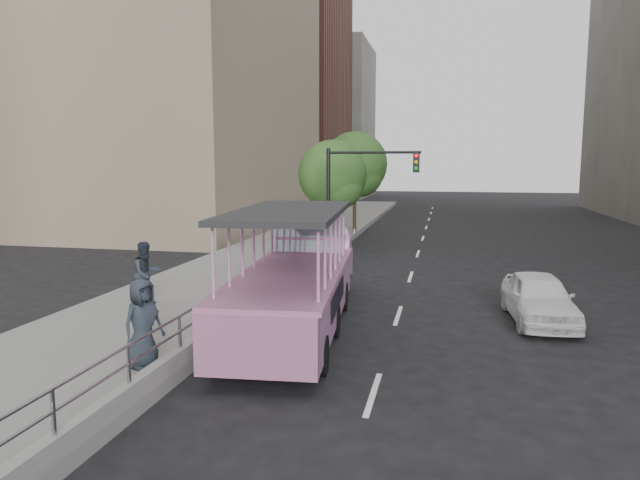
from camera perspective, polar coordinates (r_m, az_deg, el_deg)
ground at (r=13.74m, az=2.17°, el=-11.61°), size 160.00×160.00×0.00m
sidewalk at (r=24.54m, az=-6.90°, el=-2.65°), size 5.50×80.00×0.30m
kerb_wall at (r=16.24m, az=-7.50°, el=-6.85°), size 0.24×30.00×0.36m
guardrail at (r=16.08m, az=-7.55°, el=-4.56°), size 0.07×22.00×0.71m
duck_boat at (r=16.14m, az=-2.11°, el=-4.04°), size 3.37×10.37×3.38m
car at (r=17.59m, az=21.05°, el=-5.41°), size 1.96×4.26×1.41m
pedestrian_near at (r=14.01m, az=-17.14°, el=-6.97°), size 0.57×0.67×1.56m
pedestrian_mid at (r=17.90m, az=-16.98°, el=-3.21°), size 1.09×1.17×1.91m
pedestrian_far at (r=12.51m, az=-17.30°, el=-7.95°), size 0.92×1.09×1.89m
parking_sign at (r=19.63m, az=-2.94°, el=-0.32°), size 0.14×0.64×2.89m
traffic_signal at (r=25.59m, az=3.47°, el=5.37°), size 4.20×0.32×5.20m
street_tree_near at (r=29.23m, az=1.43°, el=6.30°), size 3.52×3.52×5.72m
street_tree_far at (r=35.10m, az=3.65°, el=7.33°), size 3.97×3.97×6.45m
midrise_brick at (r=64.61m, az=-6.17°, el=15.21°), size 18.00×16.00×26.00m
midrise_stone_b at (r=79.09m, az=-0.96°, el=11.69°), size 16.00×14.00×20.00m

